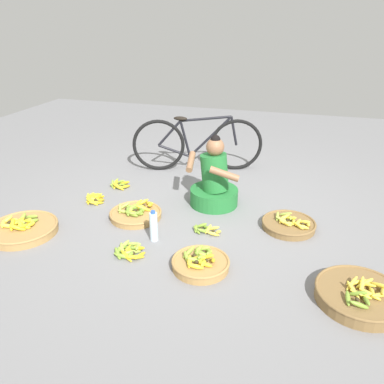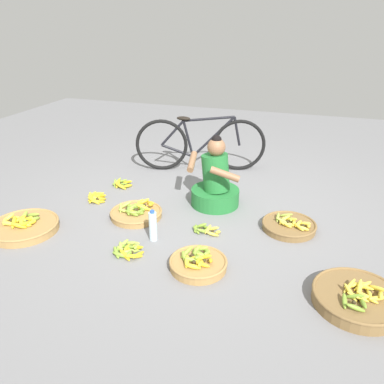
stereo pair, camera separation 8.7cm
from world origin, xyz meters
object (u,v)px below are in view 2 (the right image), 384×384
(banana_basket_back_right, at_px, (357,298))
(loose_bananas_back_center, at_px, (128,250))
(banana_basket_front_center, at_px, (136,213))
(loose_bananas_front_left, at_px, (96,197))
(banana_basket_near_vendor, at_px, (289,225))
(water_bottle, at_px, (153,226))
(banana_basket_mid_right, at_px, (24,226))
(loose_bananas_near_bicycle, at_px, (122,184))
(vendor_woman_front, at_px, (215,183))
(loose_bananas_back_left, at_px, (206,230))
(bicycle_leaning, at_px, (200,144))
(banana_basket_front_right, at_px, (198,263))

(banana_basket_back_right, xyz_separation_m, loose_bananas_back_center, (-1.86, 0.11, -0.03))
(banana_basket_front_center, bearing_deg, loose_bananas_front_left, 159.15)
(banana_basket_near_vendor, height_order, water_bottle, water_bottle)
(banana_basket_mid_right, xyz_separation_m, loose_bananas_near_bicycle, (0.40, 1.25, -0.02))
(vendor_woman_front, height_order, banana_basket_back_right, vendor_woman_front)
(banana_basket_near_vendor, distance_m, loose_bananas_front_left, 2.12)
(banana_basket_mid_right, height_order, loose_bananas_back_left, banana_basket_mid_right)
(banana_basket_mid_right, distance_m, loose_bananas_front_left, 0.88)
(loose_bananas_near_bicycle, height_order, loose_bananas_back_center, loose_bananas_near_bicycle)
(banana_basket_near_vendor, distance_m, loose_bananas_near_bicycle, 2.07)
(banana_basket_front_center, xyz_separation_m, water_bottle, (0.34, -0.36, 0.10))
(vendor_woman_front, height_order, bicycle_leaning, vendor_woman_front)
(banana_basket_back_right, distance_m, loose_bananas_back_center, 1.86)
(water_bottle, bearing_deg, bicycle_leaning, 93.27)
(loose_bananas_near_bicycle, height_order, water_bottle, water_bottle)
(bicycle_leaning, height_order, banana_basket_back_right, bicycle_leaning)
(loose_bananas_back_center, distance_m, water_bottle, 0.32)
(loose_bananas_near_bicycle, bearing_deg, loose_bananas_back_left, -30.26)
(loose_bananas_back_center, bearing_deg, banana_basket_front_right, -2.81)
(banana_basket_front_right, height_order, water_bottle, water_bottle)
(banana_basket_front_right, relative_size, loose_bananas_back_left, 1.66)
(bicycle_leaning, xyz_separation_m, banana_basket_near_vendor, (1.28, -1.27, -0.31))
(vendor_woman_front, xyz_separation_m, loose_bananas_front_left, (-1.30, -0.29, -0.22))
(banana_basket_front_center, xyz_separation_m, banana_basket_front_right, (0.87, -0.66, 0.01))
(banana_basket_mid_right, bearing_deg, banana_basket_near_vendor, 18.48)
(banana_basket_back_right, relative_size, banana_basket_near_vendor, 1.22)
(loose_bananas_back_center, bearing_deg, bicycle_leaning, 89.46)
(banana_basket_front_right, bearing_deg, banana_basket_mid_right, 177.92)
(vendor_woman_front, xyz_separation_m, loose_bananas_back_left, (0.07, -0.61, -0.22))
(loose_bananas_near_bicycle, distance_m, loose_bananas_back_center, 1.47)
(bicycle_leaning, height_order, loose_bananas_back_left, bicycle_leaning)
(loose_bananas_back_left, bearing_deg, loose_bananas_front_left, 167.06)
(banana_basket_back_right, xyz_separation_m, water_bottle, (-1.73, 0.37, 0.09))
(banana_basket_front_center, height_order, banana_basket_near_vendor, banana_basket_front_center)
(banana_basket_mid_right, height_order, loose_bananas_near_bicycle, banana_basket_mid_right)
(vendor_woman_front, relative_size, loose_bananas_near_bicycle, 2.97)
(loose_bananas_back_left, bearing_deg, vendor_woman_front, 96.70)
(bicycle_leaning, bearing_deg, banana_basket_front_center, -99.11)
(vendor_woman_front, distance_m, banana_basket_mid_right, 1.96)
(banana_basket_mid_right, bearing_deg, bicycle_leaning, 61.30)
(banana_basket_back_right, relative_size, banana_basket_front_right, 1.33)
(loose_bananas_back_left, distance_m, water_bottle, 0.52)
(loose_bananas_near_bicycle, bearing_deg, water_bottle, -50.25)
(banana_basket_near_vendor, xyz_separation_m, loose_bananas_front_left, (-2.12, 0.02, -0.01))
(banana_basket_front_right, relative_size, banana_basket_mid_right, 0.74)
(bicycle_leaning, bearing_deg, banana_basket_near_vendor, -44.73)
(banana_basket_near_vendor, height_order, loose_bananas_near_bicycle, banana_basket_near_vendor)
(banana_basket_front_center, relative_size, loose_bananas_near_bicycle, 2.02)
(vendor_woman_front, height_order, banana_basket_front_center, vendor_woman_front)
(banana_basket_front_right, distance_m, water_bottle, 0.61)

